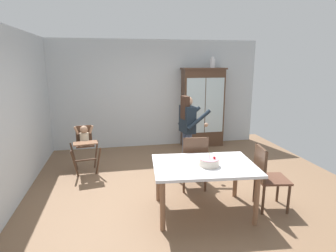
# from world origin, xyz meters

# --- Properties ---
(ground_plane) EXTENTS (6.24, 6.24, 0.00)m
(ground_plane) POSITION_xyz_m (0.00, 0.00, 0.00)
(ground_plane) COLOR brown
(wall_back) EXTENTS (5.32, 0.06, 2.70)m
(wall_back) POSITION_xyz_m (0.00, 2.63, 1.35)
(wall_back) COLOR silver
(wall_back) RESTS_ON ground_plane
(wall_left) EXTENTS (0.06, 5.32, 2.70)m
(wall_left) POSITION_xyz_m (-2.63, 0.00, 1.35)
(wall_left) COLOR silver
(wall_left) RESTS_ON ground_plane
(china_cabinet) EXTENTS (1.11, 0.48, 2.01)m
(china_cabinet) POSITION_xyz_m (1.16, 2.37, 1.01)
(china_cabinet) COLOR #4C3323
(china_cabinet) RESTS_ON ground_plane
(ceramic_vase) EXTENTS (0.13, 0.13, 0.27)m
(ceramic_vase) POSITION_xyz_m (1.40, 2.37, 2.13)
(ceramic_vase) COLOR white
(ceramic_vase) RESTS_ON china_cabinet
(high_chair_with_toddler) EXTENTS (0.65, 0.75, 0.95)m
(high_chair_with_toddler) POSITION_xyz_m (-1.68, 1.03, 0.65)
(high_chair_with_toddler) COLOR #4C3323
(high_chair_with_toddler) RESTS_ON ground_plane
(adult_person) EXTENTS (0.57, 0.56, 1.53)m
(adult_person) POSITION_xyz_m (0.30, 0.64, 0.97)
(adult_person) COLOR #3D4C6B
(adult_person) RESTS_ON ground_plane
(dining_table) EXTENTS (1.52, 1.13, 0.74)m
(dining_table) POSITION_xyz_m (0.14, -0.87, 0.65)
(dining_table) COLOR silver
(dining_table) RESTS_ON ground_plane
(birthday_cake) EXTENTS (0.28, 0.28, 0.19)m
(birthday_cake) POSITION_xyz_m (0.18, -0.94, 0.79)
(birthday_cake) COLOR beige
(birthday_cake) RESTS_ON dining_table
(dining_chair_far_side) EXTENTS (0.47, 0.47, 0.96)m
(dining_chair_far_side) POSITION_xyz_m (0.20, -0.15, 0.56)
(dining_chair_far_side) COLOR #4C3323
(dining_chair_far_side) RESTS_ON ground_plane
(dining_chair_right_end) EXTENTS (0.51, 0.51, 0.96)m
(dining_chair_right_end) POSITION_xyz_m (1.07, -0.95, 0.56)
(dining_chair_right_end) COLOR #4C3323
(dining_chair_right_end) RESTS_ON ground_plane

